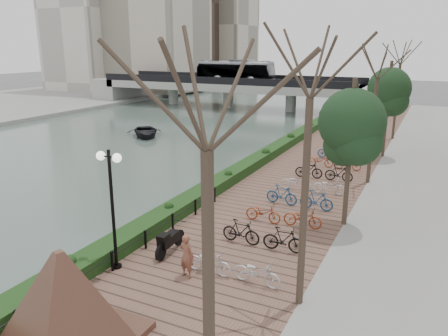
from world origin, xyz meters
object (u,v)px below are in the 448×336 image
Objects in this scene: motorcycle at (170,240)px; lamppost at (111,183)px; granite_monument at (64,299)px; boat at (145,132)px; pedestrian at (187,256)px.

lamppost is at bearing -123.40° from motorcycle.
lamppost reaches higher than granite_monument.
lamppost is at bearing 112.24° from granite_monument.
granite_monument is 2.89× the size of motorcycle.
motorcycle is at bearing 94.97° from granite_monument.
boat is at bearing 123.73° from lamppost.
boat is at bearing 122.13° from granite_monument.
motorcycle is 1.10× the size of pedestrian.
granite_monument is at bearing -97.98° from boat.
pedestrian is 27.48m from boat.
lamppost is 3.45m from motorcycle.
lamppost reaches higher than boat.
motorcycle reaches higher than boat.
motorcycle is 2.00m from pedestrian.
lamppost is 0.96× the size of boat.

